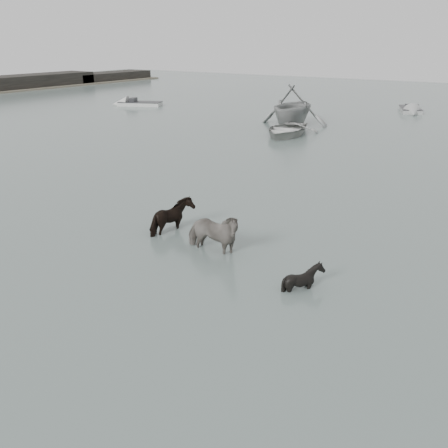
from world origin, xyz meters
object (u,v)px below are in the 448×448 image
(pony_dark, at_px, (173,212))
(rowboat_lead, at_px, (286,128))
(pony_black, at_px, (304,269))
(pony_pinto, at_px, (212,227))

(pony_dark, relative_size, rowboat_lead, 0.28)
(pony_black, relative_size, rowboat_lead, 0.22)
(pony_dark, bearing_deg, pony_pinto, -125.95)
(pony_dark, relative_size, pony_black, 1.29)
(rowboat_lead, bearing_deg, pony_pinto, -77.92)
(pony_black, height_order, rowboat_lead, pony_black)
(pony_black, xyz_separation_m, rowboat_lead, (-10.37, 19.35, -0.03))
(pony_pinto, relative_size, pony_dark, 1.42)
(pony_pinto, xyz_separation_m, pony_black, (3.33, -0.61, -0.29))
(pony_pinto, height_order, rowboat_lead, pony_pinto)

